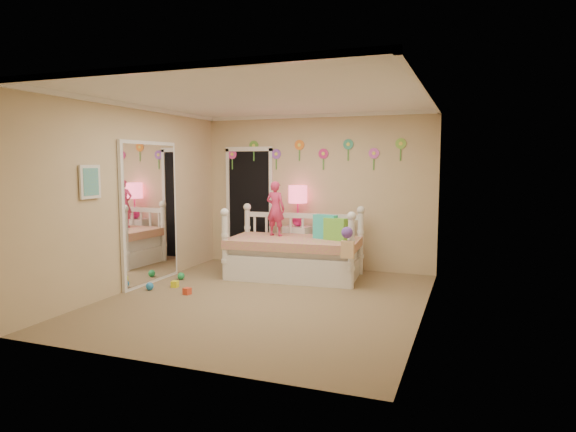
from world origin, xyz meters
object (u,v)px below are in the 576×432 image
at_px(daybed, 294,242).
at_px(nightstand, 298,247).
at_px(child, 276,209).
at_px(table_lamp, 298,199).

distance_m(daybed, nightstand, 0.72).
distance_m(child, nightstand, 0.91).
height_order(child, nightstand, child).
height_order(daybed, child, child).
xyz_separation_m(daybed, child, (-0.37, 0.13, 0.50)).
xyz_separation_m(daybed, nightstand, (-0.18, 0.67, -0.20)).
xyz_separation_m(daybed, table_lamp, (-0.18, 0.67, 0.62)).
xyz_separation_m(child, table_lamp, (0.19, 0.55, 0.12)).
bearing_deg(daybed, table_lamp, 100.65).
bearing_deg(child, nightstand, -100.00).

